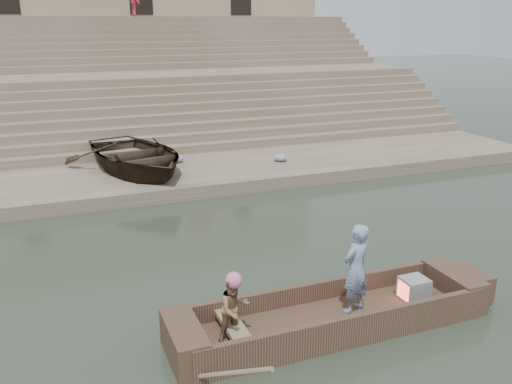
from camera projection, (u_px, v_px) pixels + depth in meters
ground at (122, 321)px, 9.51m from camera, size 120.00×120.00×0.00m
lower_landing at (82, 186)px, 16.54m from camera, size 32.00×4.00×0.40m
mid_landing at (65, 110)px, 22.84m from camera, size 32.00×3.00×2.80m
upper_landing at (55, 68)px, 28.69m from camera, size 32.00×3.00×5.20m
ghat_steps at (62, 96)px, 24.22m from camera, size 32.00×11.00×5.20m
building_wall at (46, 9)px, 31.33m from camera, size 32.00×5.07×11.20m
main_rowboat at (331, 322)px, 9.26m from camera, size 5.00×1.30×0.22m
rowboat_trim at (343, 310)px, 9.27m from camera, size 6.04×2.63×1.77m
standing_man at (356, 268)px, 9.18m from camera, size 0.67×0.56×1.58m
rowing_man at (234, 309)px, 8.38m from camera, size 0.61×0.52×1.10m
television at (413, 289)px, 9.74m from camera, size 0.46×0.42×0.40m
beached_rowboat at (136, 155)px, 17.25m from camera, size 4.62×5.69×1.04m
cloth_bundles at (229, 158)px, 18.53m from camera, size 3.77×1.60×0.26m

